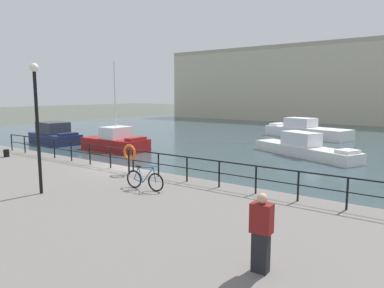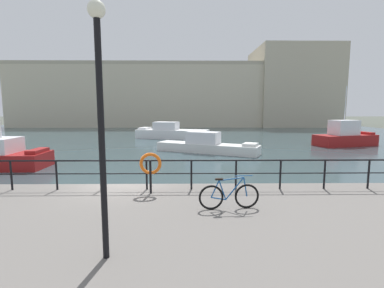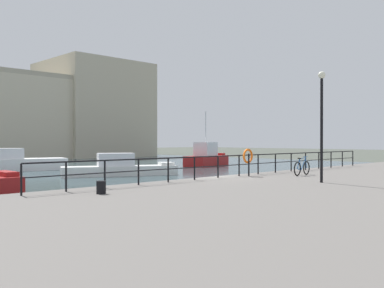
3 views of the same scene
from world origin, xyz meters
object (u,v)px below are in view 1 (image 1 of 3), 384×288
life_ring_stand (129,153)px  standing_person (261,232)px  moored_blue_motorboat (305,131)px  moored_white_yacht (116,142)px  mooring_bollard (6,153)px  moored_cabin_cruiser (304,148)px  parked_bicycle (145,180)px  moored_small_launch (55,135)px  quay_lamp_post (37,112)px

life_ring_stand → standing_person: 10.16m
moored_blue_motorboat → life_ring_stand: bearing=106.5°
moored_white_yacht → mooring_bollard: 10.22m
mooring_bollard → moored_white_yacht: bearing=99.7°
moored_cabin_cruiser → parked_bicycle: parked_bicycle is taller
moored_cabin_cruiser → moored_small_launch: 23.03m
moored_white_yacht → mooring_bollard: moored_white_yacht is taller
moored_white_yacht → standing_person: bearing=-35.2°
moored_blue_motorboat → moored_small_launch: bearing=60.7°
moored_white_yacht → standing_person: (19.86, -13.95, 1.17)m
mooring_bollard → standing_person: standing_person is taller
life_ring_stand → quay_lamp_post: quay_lamp_post is taller
moored_cabin_cruiser → quay_lamp_post: size_ratio=1.91×
moored_white_yacht → mooring_bollard: bearing=-80.4°
life_ring_stand → standing_person: size_ratio=0.83×
mooring_bollard → quay_lamp_post: 9.90m
parked_bicycle → quay_lamp_post: bearing=-142.1°
moored_cabin_cruiser → moored_white_yacht: moored_white_yacht is taller
moored_small_launch → life_ring_stand: bearing=-17.7°
moored_blue_motorboat → mooring_bollard: moored_blue_motorboat is taller
mooring_bollard → moored_small_launch: bearing=135.7°
moored_cabin_cruiser → parked_bicycle: (-0.47, -17.06, 0.80)m
moored_cabin_cruiser → mooring_bollard: (-12.18, -16.48, 0.63)m
moored_white_yacht → life_ring_stand: (10.97, -9.03, 1.28)m
moored_cabin_cruiser → mooring_bollard: moored_cabin_cruiser is taller
moored_white_yacht → moored_small_launch: bearing=-176.6°
quay_lamp_post → standing_person: bearing=-4.2°
quay_lamp_post → life_ring_stand: bearing=85.7°
standing_person → moored_cabin_cruiser: bearing=-166.2°
moored_blue_motorboat → standing_person: bearing=121.4°
moored_blue_motorboat → parked_bicycle: size_ratio=5.46×
parked_bicycle → moored_blue_motorboat: bearing=91.0°
moored_small_launch → mooring_bollard: moored_small_launch is taller
moored_small_launch → parked_bicycle: bearing=-18.8°
moored_cabin_cruiser → mooring_bollard: bearing=-100.9°
parked_bicycle → quay_lamp_post: 4.66m
moored_cabin_cruiser → life_ring_stand: 15.79m
moored_small_launch → moored_white_yacht: bearing=10.0°
moored_cabin_cruiser → standing_person: (5.95, -20.38, 1.27)m
quay_lamp_post → mooring_bollard: bearing=160.1°
moored_blue_motorboat → moored_white_yacht: bearing=75.9°
parked_bicycle → moored_cabin_cruiser: bearing=82.8°
moored_blue_motorboat → mooring_bollard: 29.61m
quay_lamp_post → parked_bicycle: bearing=43.6°
mooring_bollard → life_ring_stand: size_ratio=0.31×
moored_small_launch → parked_bicycle: 23.77m
life_ring_stand → moored_blue_motorboat: bearing=92.0°
moored_cabin_cruiser → life_ring_stand: size_ratio=6.55×
moored_white_yacht → life_ring_stand: bearing=-39.6°
moored_blue_motorboat → mooring_bollard: (-8.31, -28.42, 0.50)m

